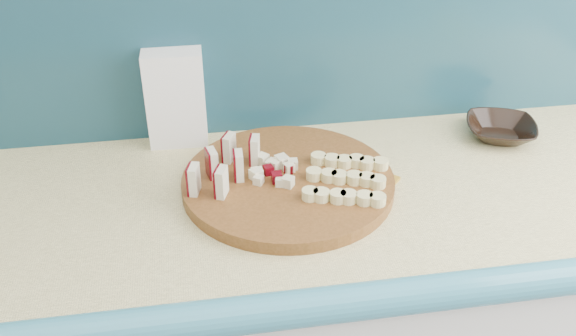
{
  "coord_description": "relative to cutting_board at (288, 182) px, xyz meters",
  "views": [
    {
      "loc": [
        0.09,
        0.5,
        1.62
      ],
      "look_at": [
        0.26,
        1.53,
        0.96
      ],
      "focal_mm": 40.0,
      "sensor_mm": 36.0,
      "label": 1
    }
  ],
  "objects": [
    {
      "name": "brown_bowl",
      "position": [
        0.5,
        0.12,
        0.01
      ],
      "size": [
        0.19,
        0.19,
        0.04
      ],
      "primitive_type": "imported",
      "rotation": [
        0.0,
        0.0,
        -0.31
      ],
      "color": "black",
      "rests_on": "kitchen_counter"
    },
    {
      "name": "apple_wedges",
      "position": [
        -0.12,
        0.02,
        0.04
      ],
      "size": [
        0.15,
        0.16,
        0.06
      ],
      "color": "beige",
      "rests_on": "cutting_board"
    },
    {
      "name": "backsplash",
      "position": [
        -0.16,
        0.26,
        0.24
      ],
      "size": [
        2.2,
        0.02,
        0.5
      ],
      "primitive_type": "cube",
      "color": "teal",
      "rests_on": "kitchen_counter"
    },
    {
      "name": "banana_slices",
      "position": [
        0.11,
        -0.04,
        0.02
      ],
      "size": [
        0.19,
        0.19,
        0.02
      ],
      "color": "#DACD85",
      "rests_on": "cutting_board"
    },
    {
      "name": "banana_peel",
      "position": [
        0.09,
        0.05,
        -0.01
      ],
      "size": [
        0.24,
        0.2,
        0.01
      ],
      "rotation": [
        0.0,
        0.0,
        0.12
      ],
      "color": "gold",
      "rests_on": "kitchen_counter"
    },
    {
      "name": "cutting_board",
      "position": [
        0.0,
        0.0,
        0.0
      ],
      "size": [
        0.53,
        0.53,
        0.03
      ],
      "primitive_type": "cylinder",
      "rotation": [
        0.0,
        0.0,
        -0.34
      ],
      "color": "#4C2B10",
      "rests_on": "kitchen_counter"
    },
    {
      "name": "apple_chunks",
      "position": [
        -0.02,
        0.01,
        0.02
      ],
      "size": [
        0.07,
        0.07,
        0.02
      ],
      "color": "beige",
      "rests_on": "cutting_board"
    },
    {
      "name": "flour_bag",
      "position": [
        -0.21,
        0.23,
        0.09
      ],
      "size": [
        0.13,
        0.09,
        0.21
      ],
      "primitive_type": "cube",
      "rotation": [
        0.0,
        0.0,
        -0.03
      ],
      "color": "white",
      "rests_on": "kitchen_counter"
    }
  ]
}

